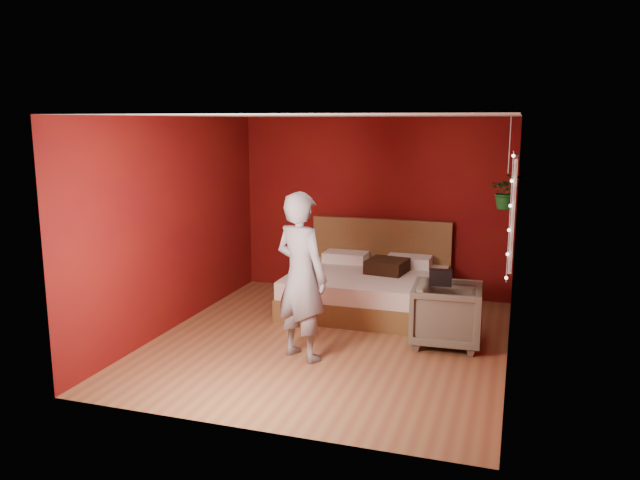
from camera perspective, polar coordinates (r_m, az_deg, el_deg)
The scene contains 10 objects.
floor at distance 7.42m, azimuth 0.89°, elevation -9.21°, with size 4.50×4.50×0.00m, color brown.
room_walls at distance 7.02m, azimuth 0.93°, elevation 3.77°, with size 4.04×4.54×2.62m.
window at distance 7.64m, azimuth 17.23°, elevation 2.51°, with size 0.05×0.97×1.27m.
fairy_lights at distance 7.12m, azimuth 16.96°, elevation 1.94°, with size 0.04×0.04×1.45m.
bed at distance 8.61m, azimuth 4.46°, elevation -4.33°, with size 2.06×1.75×1.13m.
person at distance 6.66m, azimuth -1.73°, elevation -3.35°, with size 0.67×0.44×1.82m, color slate.
armchair at distance 7.34m, azimuth 11.57°, elevation -6.70°, with size 0.77×0.79×0.72m, color #595546.
handbag at distance 7.15m, azimuth 10.98°, elevation -3.38°, with size 0.25×0.13×0.18m, color black.
throw_pillow at distance 8.51m, azimuth 6.15°, elevation -2.38°, with size 0.50×0.50×0.18m, color #311F10.
hanging_plant at distance 7.97m, azimuth 16.73°, elevation 4.29°, with size 0.44×0.39×1.12m.
Camera 1 is at (2.02, -6.67, 2.55)m, focal length 35.00 mm.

